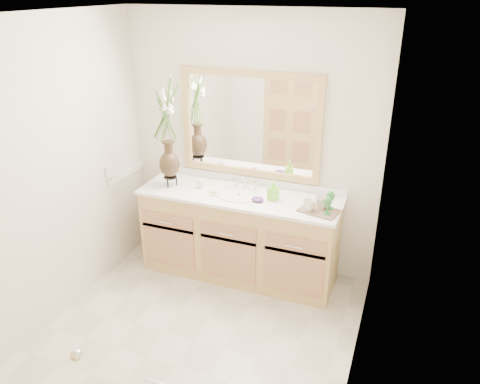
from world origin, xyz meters
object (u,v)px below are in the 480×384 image
at_px(tumbler, 200,184).
at_px(tray, 319,211).
at_px(soap_bottle, 273,191).
at_px(flower_vase, 167,122).

relative_size(tumbler, tray, 0.27).
distance_m(soap_bottle, tray, 0.44).
bearing_deg(tumbler, flower_vase, -170.35).
height_order(soap_bottle, tray, soap_bottle).
bearing_deg(tray, tumbler, -171.44).
height_order(flower_vase, soap_bottle, flower_vase).
xyz_separation_m(flower_vase, tumbler, (0.28, 0.05, -0.57)).
bearing_deg(flower_vase, tray, -1.88).
bearing_deg(tray, soap_bottle, -178.57).
height_order(flower_vase, tray, flower_vase).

